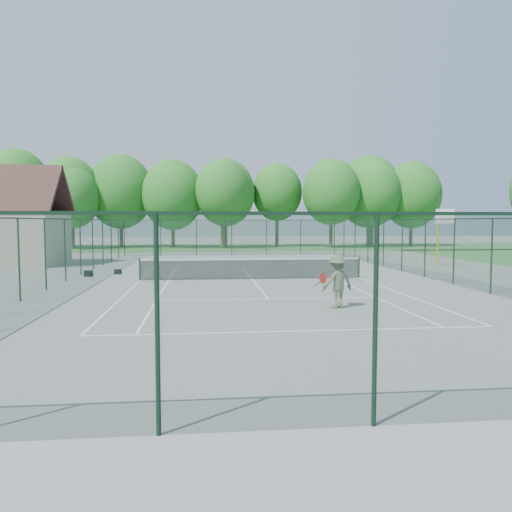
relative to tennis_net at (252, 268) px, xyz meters
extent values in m
plane|color=gray|center=(0.00, 0.00, -0.58)|extent=(140.00, 140.00, 0.00)
cube|color=#3E7F36|center=(0.00, 30.00, -0.57)|extent=(80.00, 16.00, 0.01)
cube|color=white|center=(0.00, 11.88, -0.57)|extent=(10.97, 0.08, 0.01)
cube|color=white|center=(0.00, -11.88, -0.57)|extent=(10.97, 0.08, 0.01)
cube|color=white|center=(0.00, 6.40, -0.57)|extent=(8.23, 0.08, 0.01)
cube|color=white|center=(0.00, -6.40, -0.57)|extent=(8.23, 0.08, 0.01)
cube|color=white|center=(5.49, 0.00, -0.57)|extent=(0.08, 23.77, 0.01)
cube|color=white|center=(-5.49, 0.00, -0.57)|extent=(0.08, 23.77, 0.01)
cube|color=white|center=(4.12, 0.00, -0.57)|extent=(0.08, 23.77, 0.01)
cube|color=white|center=(-4.12, 0.00, -0.57)|extent=(0.08, 23.77, 0.01)
cube|color=white|center=(0.00, 0.00, -0.57)|extent=(0.08, 12.80, 0.01)
cylinder|color=black|center=(-5.50, 0.00, -0.03)|extent=(0.08, 0.08, 1.10)
cylinder|color=black|center=(5.50, 0.00, -0.03)|extent=(0.08, 0.08, 1.10)
cube|color=black|center=(0.00, 0.00, -0.08)|extent=(11.00, 0.02, 0.96)
cube|color=white|center=(0.00, 0.00, 0.42)|extent=(11.00, 0.05, 0.07)
cube|color=#193A24|center=(0.00, 18.00, 0.92)|extent=(18.00, 0.02, 3.00)
cube|color=#193A24|center=(0.00, -18.00, 0.92)|extent=(18.00, 0.02, 3.00)
cube|color=#193A24|center=(9.00, 0.00, 0.92)|extent=(0.02, 36.00, 3.00)
cube|color=#193A24|center=(-9.00, 0.00, 0.92)|extent=(0.02, 36.00, 3.00)
cube|color=black|center=(0.00, 18.00, 2.42)|extent=(18.00, 0.05, 0.05)
cube|color=black|center=(0.00, -18.00, 2.42)|extent=(18.00, 0.05, 0.05)
cube|color=black|center=(9.00, 0.00, 2.42)|extent=(0.05, 36.00, 0.05)
cube|color=black|center=(-9.00, 0.00, 2.42)|extent=(0.05, 36.00, 0.05)
cube|color=#3E2721|center=(-16.00, 11.50, 4.42)|extent=(8.60, 3.27, 3.27)
cylinder|color=#433420|center=(-16.50, 30.00, 1.52)|extent=(0.40, 0.40, 4.20)
ellipsoid|color=#2B7525|center=(-16.50, 30.00, 5.42)|extent=(6.40, 6.40, 7.40)
cylinder|color=#433420|center=(0.00, 30.00, 1.52)|extent=(0.40, 0.40, 4.20)
ellipsoid|color=#2B7525|center=(0.00, 30.00, 5.42)|extent=(6.40, 6.40, 7.40)
cylinder|color=#433420|center=(16.50, 30.00, 1.52)|extent=(0.40, 0.40, 4.20)
ellipsoid|color=#2B7525|center=(16.50, 30.00, 5.42)|extent=(6.40, 6.40, 7.40)
cylinder|color=#E8AC01|center=(12.60, 6.01, 1.17)|extent=(0.12, 0.12, 3.50)
cube|color=#E8AC01|center=(12.60, 5.56, 2.77)|extent=(0.08, 0.90, 0.08)
cube|color=white|center=(12.60, 5.11, 2.62)|extent=(1.20, 0.05, 0.90)
torus|color=#C23100|center=(12.60, 4.88, 2.47)|extent=(0.48, 0.48, 0.02)
cube|color=black|center=(-8.38, 1.99, -0.41)|extent=(0.47, 0.39, 0.33)
cube|color=black|center=(-7.05, 3.02, -0.44)|extent=(0.41, 0.33, 0.28)
imported|color=#575B42|center=(2.05, -8.54, 0.31)|extent=(1.30, 1.01, 1.77)
sphere|color=gold|center=(3.00, -8.14, 0.39)|extent=(0.07, 0.07, 0.07)
camera|label=1|loc=(-2.37, -24.66, 2.32)|focal=35.00mm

